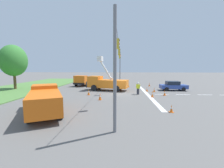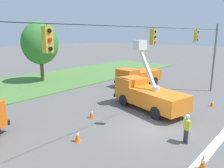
{
  "view_description": "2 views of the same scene",
  "coord_description": "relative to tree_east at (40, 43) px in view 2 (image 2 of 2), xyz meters",
  "views": [
    {
      "loc": [
        -21.52,
        -0.38,
        3.8
      ],
      "look_at": [
        2.22,
        1.14,
        1.19
      ],
      "focal_mm": 24.0,
      "sensor_mm": 36.0,
      "label": 1
    },
    {
      "loc": [
        -11.8,
        -7.18,
        6.26
      ],
      "look_at": [
        1.2,
        4.22,
        2.21
      ],
      "focal_mm": 35.0,
      "sensor_mm": 36.0,
      "label": 2
    }
  ],
  "objects": [
    {
      "name": "ground_plane",
      "position": [
        -3.31,
        -18.2,
        -4.99
      ],
      "size": [
        200.0,
        200.0,
        0.0
      ],
      "primitive_type": "plane",
      "color": "#605E5B"
    },
    {
      "name": "grass_verge",
      "position": [
        -3.31,
        -0.2,
        -4.94
      ],
      "size": [
        56.0,
        12.0,
        0.1
      ],
      "primitive_type": "cube",
      "color": "#517F3D",
      "rests_on": "ground"
    },
    {
      "name": "signal_gantry",
      "position": [
        -3.28,
        -18.2,
        -0.56
      ],
      "size": [
        26.2,
        0.33,
        7.2
      ],
      "color": "slate",
      "rests_on": "ground"
    },
    {
      "name": "tree_east",
      "position": [
        0.0,
        0.0,
        0.0
      ],
      "size": [
        4.73,
        4.28,
        7.68
      ],
      "color": "brown",
      "rests_on": "ground"
    },
    {
      "name": "utility_truck_bucket_lift",
      "position": [
        0.02,
        -16.03,
        -3.66
      ],
      "size": [
        3.92,
        7.12,
        5.69
      ],
      "color": "orange",
      "rests_on": "ground"
    },
    {
      "name": "utility_truck_support_far",
      "position": [
        6.59,
        -10.59,
        -3.82
      ],
      "size": [
        6.17,
        3.26,
        2.19
      ],
      "color": "orange",
      "rests_on": "ground"
    },
    {
      "name": "road_worker",
      "position": [
        -3.53,
        -20.94,
        -3.99
      ],
      "size": [
        0.47,
        0.51,
        1.77
      ],
      "color": "#383842",
      "rests_on": "ground"
    },
    {
      "name": "traffic_cone_mid_right",
      "position": [
        -7.58,
        -16.06,
        -4.59
      ],
      "size": [
        0.36,
        0.36,
        0.81
      ],
      "color": "orange",
      "rests_on": "ground"
    },
    {
      "name": "traffic_cone_lane_edge_b",
      "position": [
        -5.44,
        -22.58,
        -4.62
      ],
      "size": [
        0.36,
        0.36,
        0.76
      ],
      "color": "orange",
      "rests_on": "ground"
    },
    {
      "name": "traffic_cone_far_left",
      "position": [
        4.34,
        -19.99,
        -4.67
      ],
      "size": [
        0.36,
        0.36,
        0.66
      ],
      "color": "orange",
      "rests_on": "ground"
    },
    {
      "name": "traffic_cone_far_right",
      "position": [
        -4.48,
        -14.0,
        -4.6
      ],
      "size": [
        0.36,
        0.36,
        0.78
      ],
      "color": "orange",
      "rests_on": "ground"
    }
  ]
}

